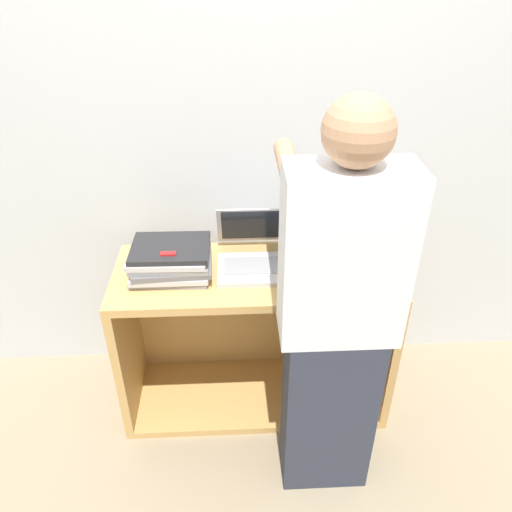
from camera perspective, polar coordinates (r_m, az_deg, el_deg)
ground_plane at (r=2.43m, az=0.21°, el=-19.66°), size 12.00×12.00×0.00m
wall_back at (r=2.19m, az=-0.55°, el=13.43°), size 8.00×0.05×2.40m
cart at (r=2.37m, az=-0.17°, el=-8.26°), size 1.19×0.48×0.74m
laptop_open at (r=2.11m, az=-0.17°, el=0.23°), size 0.31×0.35×0.23m
laptop_stack_left at (r=2.07m, az=-9.72°, el=-0.50°), size 0.34×0.26×0.13m
laptop_stack_right at (r=2.10m, az=9.32°, el=-0.29°), size 0.34×0.25×0.11m
person at (r=1.76m, az=9.16°, el=-7.69°), size 0.40×0.52×1.58m
inventory_tag at (r=1.98m, az=-10.00°, el=0.27°), size 0.06×0.02×0.01m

